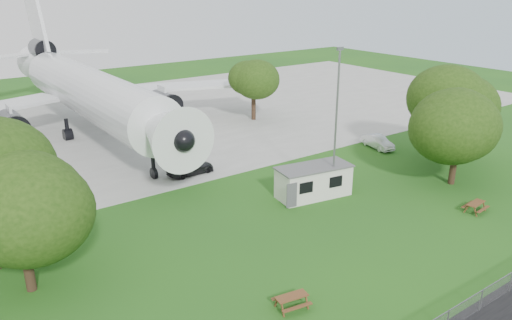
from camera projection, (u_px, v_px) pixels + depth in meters
ground at (307, 258)px, 31.90m from camera, size 160.00×160.00×0.00m
concrete_apron at (101, 127)px, 60.95m from camera, size 120.00×46.00×0.03m
airliner at (86, 89)px, 56.44m from camera, size 46.36×47.73×17.69m
site_cabin at (314, 181)px, 40.78m from camera, size 6.93×3.67×2.62m
picnic_west at (291, 308)px, 27.05m from camera, size 2.02×1.77×0.76m
picnic_east at (475, 212)px, 38.37m from camera, size 1.98×1.72×0.76m
lamp_mast at (336, 126)px, 39.14m from camera, size 0.16×0.16×12.00m
tree_west_small at (18, 212)px, 26.99m from camera, size 7.46×7.46×8.66m
tree_east_front at (459, 125)px, 41.97m from camera, size 7.40×7.40×9.05m
tree_east_back at (452, 102)px, 47.83m from camera, size 8.74×8.74×10.21m
tree_far_apron at (254, 81)px, 62.45m from camera, size 6.24×6.24×8.18m
car_ne_sedan at (378, 142)px, 52.87m from camera, size 2.17×4.33×1.36m
car_apron_van at (190, 168)px, 45.65m from camera, size 4.53×1.93×1.30m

